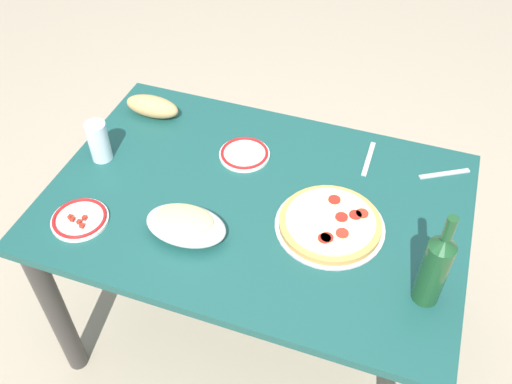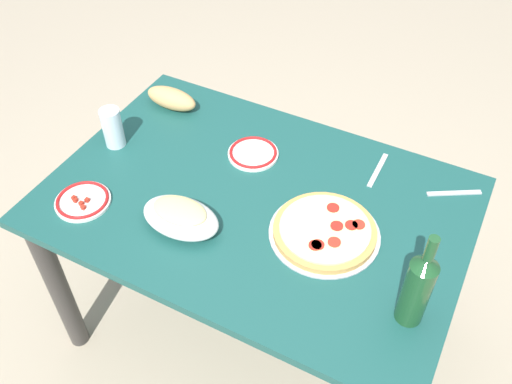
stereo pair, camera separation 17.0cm
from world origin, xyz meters
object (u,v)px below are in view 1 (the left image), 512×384
Objects in this scene: side_plate_far at (80,219)px; water_glass at (99,141)px; baked_pasta_dish at (186,224)px; wine_bottle at (435,268)px; dining_table at (256,224)px; bread_loaf at (152,107)px; side_plate_near at (244,154)px; pepperoni_pizza at (330,223)px.

water_glass is at bearing -73.20° from side_plate_far.
baked_pasta_dish reaches higher than side_plate_far.
wine_bottle reaches higher than side_plate_far.
baked_pasta_dish reaches higher than dining_table.
water_glass is 0.70× the size of bread_loaf.
water_glass is 0.83× the size of side_plate_near.
side_plate_far is 0.85× the size of bread_loaf.
side_plate_far is (0.46, 0.26, 0.13)m from dining_table.
bread_loaf reaches higher than side_plate_far.
side_plate_near is (-0.44, -0.16, -0.06)m from water_glass.
side_plate_near is at bearing -59.76° from dining_table.
pepperoni_pizza is at bearing 176.63° from water_glass.
water_glass is at bearing -1.17° from dining_table.
wine_bottle is (-0.54, 0.19, 0.24)m from dining_table.
wine_bottle is at bearing -179.32° from baked_pasta_dish.
dining_table is 3.95× the size of pepperoni_pizza.
dining_table is at bearing 150.71° from bread_loaf.
pepperoni_pizza is (-0.24, 0.04, 0.13)m from dining_table.
pepperoni_pizza is 0.74m from side_plate_far.
wine_bottle is at bearing 155.66° from bread_loaf.
wine_bottle is 1.10m from water_glass.
water_glass is (0.40, -0.21, 0.03)m from baked_pasta_dish.
water_glass reaches higher than baked_pasta_dish.
pepperoni_pizza reaches higher than side_plate_far.
bread_loaf reaches higher than side_plate_near.
wine_bottle is 1.13m from bread_loaf.
water_glass reaches higher than side_plate_near.
side_plate_far is (1.00, 0.07, -0.12)m from wine_bottle.
side_plate_far is at bearing 92.86° from bread_loaf.
dining_table is 7.55× the size of side_plate_far.
baked_pasta_dish is at bearing 83.78° from side_plate_near.
side_plate_far is (0.36, 0.43, 0.00)m from side_plate_near.
side_plate_near reaches higher than dining_table.
baked_pasta_dish is 1.21× the size of bread_loaf.
side_plate_far is (0.70, 0.22, -0.01)m from pepperoni_pizza.
wine_bottle is 0.74m from side_plate_near.
wine_bottle reaches higher than baked_pasta_dish.
bread_loaf is at bearing -22.93° from pepperoni_pizza.
wine_bottle is 1.82× the size of side_plate_near.
wine_bottle reaches higher than pepperoni_pizza.
water_glass is 0.82× the size of side_plate_far.
pepperoni_pizza is at bearing 148.55° from side_plate_near.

